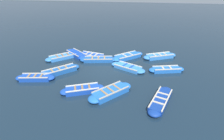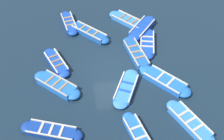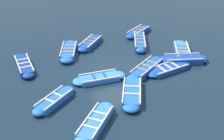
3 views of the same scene
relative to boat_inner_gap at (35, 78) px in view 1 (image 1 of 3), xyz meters
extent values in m
plane|color=#162838|center=(2.71, -5.31, -0.19)|extent=(120.00, 120.00, 0.00)
cube|color=#1947B7|center=(0.00, 0.00, -0.01)|extent=(1.27, 2.46, 0.36)
ellipsoid|color=#1947B7|center=(-0.23, 1.15, -0.01)|extent=(0.89, 0.91, 0.36)
ellipsoid|color=#1947B7|center=(0.23, -1.15, -0.01)|extent=(0.89, 0.91, 0.36)
cube|color=beige|center=(-0.36, -0.07, 0.21)|extent=(0.54, 2.26, 0.07)
cube|color=beige|center=(0.36, 0.07, 0.21)|extent=(0.54, 2.26, 0.07)
cube|color=#9E7A51|center=(-0.10, 0.49, 0.19)|extent=(0.73, 0.28, 0.04)
cube|color=#9E7A51|center=(0.00, 0.00, 0.19)|extent=(0.73, 0.28, 0.04)
cube|color=#9E7A51|center=(0.10, -0.49, 0.19)|extent=(0.73, 0.28, 0.04)
cube|color=navy|center=(-1.22, -9.78, -0.02)|extent=(2.85, 1.71, 0.34)
ellipsoid|color=navy|center=(-2.50, -9.35, -0.02)|extent=(1.05, 1.03, 0.34)
ellipsoid|color=navy|center=(0.07, -10.22, -0.02)|extent=(1.05, 1.03, 0.34)
cube|color=beige|center=(-1.35, -10.16, 0.19)|extent=(2.55, 0.93, 0.07)
cube|color=beige|center=(-1.09, -9.41, 0.19)|extent=(2.55, 0.93, 0.07)
cube|color=beige|center=(-1.76, -9.60, 0.17)|extent=(0.38, 0.78, 0.04)
cube|color=beige|center=(-1.22, -9.78, 0.17)|extent=(0.38, 0.78, 0.04)
cube|color=beige|center=(-0.67, -9.97, 0.17)|extent=(0.38, 0.78, 0.04)
cube|color=#3884E0|center=(6.56, -10.13, 0.00)|extent=(2.04, 2.87, 0.37)
ellipsoid|color=#3884E0|center=(5.95, -8.90, 0.00)|extent=(1.15, 1.16, 0.37)
ellipsoid|color=#3884E0|center=(7.16, -11.37, 0.00)|extent=(1.15, 1.16, 0.37)
cube|color=beige|center=(6.18, -10.32, 0.22)|extent=(1.26, 2.45, 0.07)
cube|color=beige|center=(6.93, -9.95, 0.22)|extent=(1.26, 2.45, 0.07)
cube|color=beige|center=(6.30, -9.61, 0.20)|extent=(0.79, 0.48, 0.04)
cube|color=beige|center=(6.56, -10.13, 0.20)|extent=(0.79, 0.48, 0.04)
cube|color=beige|center=(6.81, -10.66, 0.20)|extent=(0.79, 0.48, 0.04)
cube|color=#3884E0|center=(3.37, -7.13, -0.04)|extent=(1.92, 2.63, 0.28)
ellipsoid|color=#3884E0|center=(3.88, -6.03, -0.04)|extent=(1.24, 1.26, 0.28)
ellipsoid|color=#3884E0|center=(2.87, -8.24, -0.04)|extent=(1.24, 1.26, 0.28)
cube|color=beige|center=(2.95, -6.94, 0.13)|extent=(1.06, 2.20, 0.07)
cube|color=beige|center=(3.80, -7.33, 0.13)|extent=(1.06, 2.20, 0.07)
cube|color=#1947B7|center=(3.52, -6.82, 0.12)|extent=(0.87, 0.50, 0.04)
cube|color=#1947B7|center=(3.23, -7.45, 0.12)|extent=(0.87, 0.50, 0.04)
cube|color=#1947B7|center=(5.48, -1.35, 0.01)|extent=(2.31, 2.56, 0.39)
ellipsoid|color=#1947B7|center=(6.27, -0.36, 0.01)|extent=(1.25, 1.25, 0.39)
ellipsoid|color=#1947B7|center=(4.70, -2.33, 0.01)|extent=(1.25, 1.25, 0.39)
cube|color=beige|center=(5.14, -1.08, 0.24)|extent=(1.60, 1.98, 0.07)
cube|color=beige|center=(5.82, -1.62, 0.24)|extent=(1.60, 1.98, 0.07)
cube|color=#1947B7|center=(5.82, -0.93, 0.23)|extent=(0.74, 0.63, 0.04)
cube|color=#1947B7|center=(5.48, -1.35, 0.23)|extent=(0.74, 0.63, 0.04)
cube|color=#1947B7|center=(5.15, -1.77, 0.23)|extent=(0.74, 0.63, 0.04)
cube|color=blue|center=(5.91, -6.86, -0.01)|extent=(2.61, 2.71, 0.36)
ellipsoid|color=blue|center=(4.98, -5.85, -0.01)|extent=(1.37, 1.37, 0.36)
ellipsoid|color=blue|center=(6.83, -7.87, -0.01)|extent=(1.37, 1.37, 0.36)
cube|color=beige|center=(5.56, -7.18, 0.21)|extent=(1.87, 2.03, 0.07)
cube|color=beige|center=(6.26, -6.54, 0.21)|extent=(1.87, 2.03, 0.07)
cube|color=beige|center=(5.65, -6.58, 0.19)|extent=(0.77, 0.72, 0.04)
cube|color=beige|center=(6.17, -7.15, 0.19)|extent=(0.77, 0.72, 0.04)
cube|color=blue|center=(-0.93, -6.38, 0.01)|extent=(2.60, 2.48, 0.39)
ellipsoid|color=blue|center=(-1.89, -5.52, 0.01)|extent=(1.34, 1.34, 0.39)
ellipsoid|color=blue|center=(0.04, -7.24, 0.01)|extent=(1.34, 1.34, 0.39)
cube|color=#B2AD9E|center=(-1.24, -6.73, 0.24)|extent=(1.94, 1.75, 0.07)
cube|color=#B2AD9E|center=(-0.62, -6.03, 0.24)|extent=(1.94, 1.75, 0.07)
cube|color=#9E7A51|center=(-1.34, -6.01, 0.22)|extent=(0.70, 0.76, 0.04)
cube|color=#9E7A51|center=(-0.93, -6.38, 0.22)|extent=(0.70, 0.76, 0.04)
cube|color=#9E7A51|center=(-0.52, -6.75, 0.22)|extent=(0.70, 0.76, 0.04)
cube|color=#1E59AD|center=(1.45, -1.40, 0.01)|extent=(2.64, 2.60, 0.40)
ellipsoid|color=#1E59AD|center=(0.41, -0.38, 0.01)|extent=(1.06, 1.06, 0.40)
ellipsoid|color=#1E59AD|center=(2.49, -2.41, 0.01)|extent=(1.06, 1.06, 0.40)
cube|color=beige|center=(1.20, -1.65, 0.25)|extent=(2.09, 2.05, 0.07)
cube|color=beige|center=(1.70, -1.14, 0.25)|extent=(2.09, 2.05, 0.07)
cube|color=#9E7A51|center=(1.01, -0.96, 0.23)|extent=(0.59, 0.60, 0.04)
cube|color=#9E7A51|center=(1.45, -1.40, 0.23)|extent=(0.59, 0.60, 0.04)
cube|color=#9E7A51|center=(1.89, -1.83, 0.23)|extent=(0.59, 0.60, 0.04)
cube|color=#3884E0|center=(4.60, -0.25, -0.02)|extent=(2.54, 2.61, 0.33)
ellipsoid|color=#3884E0|center=(3.69, 0.71, -0.02)|extent=(1.29, 1.30, 0.33)
ellipsoid|color=#3884E0|center=(5.52, -1.22, -0.02)|extent=(1.29, 1.30, 0.33)
cube|color=beige|center=(4.27, -0.56, 0.17)|extent=(1.85, 1.95, 0.07)
cube|color=beige|center=(4.93, 0.05, 0.17)|extent=(1.85, 1.95, 0.07)
cube|color=olive|center=(4.21, 0.16, 0.16)|extent=(0.72, 0.69, 0.04)
cube|color=olive|center=(4.60, -0.25, 0.16)|extent=(0.72, 0.69, 0.04)
cube|color=olive|center=(4.99, -0.67, 0.16)|extent=(0.72, 0.69, 0.04)
cube|color=blue|center=(3.50, -10.55, -0.02)|extent=(1.43, 2.53, 0.34)
ellipsoid|color=blue|center=(3.18, -9.40, -0.02)|extent=(0.92, 0.93, 0.34)
ellipsoid|color=blue|center=(3.83, -11.71, -0.02)|extent=(0.92, 0.93, 0.34)
cube|color=beige|center=(3.16, -10.65, 0.19)|extent=(0.72, 2.29, 0.07)
cube|color=beige|center=(3.85, -10.45, 0.19)|extent=(0.72, 2.29, 0.07)
cube|color=beige|center=(3.41, -10.22, 0.17)|extent=(0.72, 0.33, 0.04)
cube|color=beige|center=(3.60, -10.88, 0.17)|extent=(0.72, 0.33, 0.04)
cube|color=#1947B7|center=(-0.97, -4.33, -0.01)|extent=(1.71, 2.49, 0.36)
ellipsoid|color=#1947B7|center=(-1.44, -3.25, -0.01)|extent=(1.02, 1.04, 0.36)
ellipsoid|color=#1947B7|center=(-0.49, -5.40, -0.01)|extent=(1.02, 1.04, 0.36)
cube|color=silver|center=(-1.31, -4.48, 0.21)|extent=(1.00, 2.14, 0.07)
cube|color=silver|center=(-0.62, -4.17, 0.21)|extent=(1.00, 2.14, 0.07)
cube|color=olive|center=(-1.17, -3.87, 0.19)|extent=(0.73, 0.42, 0.04)
cube|color=olive|center=(-0.97, -4.33, 0.19)|extent=(0.73, 0.42, 0.04)
cube|color=olive|center=(-0.76, -4.78, 0.19)|extent=(0.73, 0.42, 0.04)
cube|color=#1947B7|center=(5.54, -3.03, -0.04)|extent=(1.48, 2.68, 0.29)
ellipsoid|color=#1947B7|center=(5.80, -1.79, -0.04)|extent=(1.08, 1.10, 0.29)
ellipsoid|color=#1947B7|center=(5.28, -4.27, -0.04)|extent=(1.08, 1.10, 0.29)
cube|color=silver|center=(5.10, -2.94, 0.13)|extent=(0.59, 2.45, 0.07)
cube|color=silver|center=(5.98, -3.12, 0.13)|extent=(0.59, 2.45, 0.07)
cube|color=beige|center=(5.65, -2.50, 0.12)|extent=(0.87, 0.32, 0.04)
cube|color=beige|center=(5.54, -3.03, 0.12)|extent=(0.87, 0.32, 0.04)
cube|color=beige|center=(5.43, -3.56, 0.12)|extent=(0.87, 0.32, 0.04)
cube|color=#1E59AD|center=(4.55, -4.07, -0.01)|extent=(1.47, 2.96, 0.35)
ellipsoid|color=#1E59AD|center=(4.25, -2.69, -0.01)|extent=(0.98, 1.00, 0.35)
ellipsoid|color=#1E59AD|center=(4.84, -5.46, -0.01)|extent=(0.98, 1.00, 0.35)
cube|color=#B2AD9E|center=(4.15, -4.16, 0.20)|extent=(0.66, 2.73, 0.07)
cube|color=#B2AD9E|center=(4.94, -3.99, 0.20)|extent=(0.66, 2.73, 0.07)
cube|color=#9E7A51|center=(4.42, -3.48, 0.18)|extent=(0.80, 0.30, 0.04)
cube|color=#9E7A51|center=(4.55, -4.07, 0.18)|extent=(0.80, 0.30, 0.04)
cube|color=#9E7A51|center=(4.67, -4.66, 0.18)|extent=(0.80, 0.30, 0.04)
camera|label=1|loc=(-10.94, -8.37, 6.91)|focal=28.00mm
camera|label=2|loc=(0.93, -19.77, 14.63)|focal=50.00mm
camera|label=3|loc=(16.08, -17.78, 10.02)|focal=50.00mm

